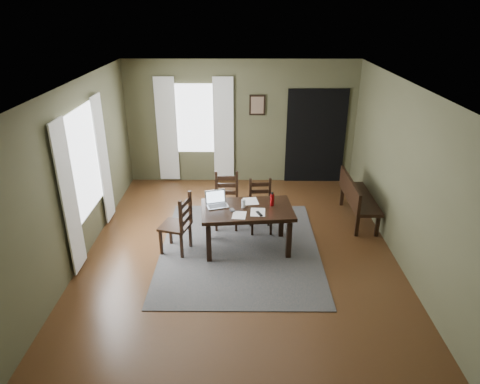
{
  "coord_description": "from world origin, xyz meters",
  "views": [
    {
      "loc": [
        0.05,
        -6.14,
        3.77
      ],
      "look_at": [
        0.0,
        0.3,
        0.9
      ],
      "focal_mm": 32.0,
      "sensor_mm": 36.0,
      "label": 1
    }
  ],
  "objects_px": {
    "laptop": "(216,202)",
    "water_bottle": "(272,200)",
    "chair_end": "(178,225)",
    "chair_back_right": "(261,206)",
    "dining_table": "(247,213)",
    "chair_back_left": "(227,201)",
    "bench": "(356,196)"
  },
  "relations": [
    {
      "from": "chair_back_left",
      "to": "dining_table",
      "type": "bearing_deg",
      "value": -65.62
    },
    {
      "from": "dining_table",
      "to": "chair_end",
      "type": "relative_size",
      "value": 1.52
    },
    {
      "from": "chair_back_left",
      "to": "chair_back_right",
      "type": "relative_size",
      "value": 1.07
    },
    {
      "from": "dining_table",
      "to": "bench",
      "type": "height_order",
      "value": "bench"
    },
    {
      "from": "chair_back_left",
      "to": "chair_end",
      "type": "bearing_deg",
      "value": -129.37
    },
    {
      "from": "chair_back_left",
      "to": "laptop",
      "type": "relative_size",
      "value": 2.45
    },
    {
      "from": "laptop",
      "to": "water_bottle",
      "type": "bearing_deg",
      "value": -18.21
    },
    {
      "from": "bench",
      "to": "laptop",
      "type": "distance_m",
      "value": 2.72
    },
    {
      "from": "water_bottle",
      "to": "dining_table",
      "type": "bearing_deg",
      "value": -165.65
    },
    {
      "from": "water_bottle",
      "to": "chair_back_left",
      "type": "bearing_deg",
      "value": 137.77
    },
    {
      "from": "chair_end",
      "to": "chair_back_right",
      "type": "distance_m",
      "value": 1.55
    },
    {
      "from": "chair_back_left",
      "to": "chair_back_right",
      "type": "xyz_separation_m",
      "value": [
        0.61,
        -0.15,
        -0.03
      ]
    },
    {
      "from": "chair_end",
      "to": "bench",
      "type": "distance_m",
      "value": 3.35
    },
    {
      "from": "chair_end",
      "to": "bench",
      "type": "bearing_deg",
      "value": 126.23
    },
    {
      "from": "chair_end",
      "to": "laptop",
      "type": "distance_m",
      "value": 0.72
    },
    {
      "from": "bench",
      "to": "chair_end",
      "type": "bearing_deg",
      "value": 110.28
    },
    {
      "from": "dining_table",
      "to": "chair_back_left",
      "type": "xyz_separation_m",
      "value": [
        -0.36,
        0.8,
        -0.16
      ]
    },
    {
      "from": "chair_end",
      "to": "chair_back_right",
      "type": "height_order",
      "value": "chair_end"
    },
    {
      "from": "chair_back_right",
      "to": "water_bottle",
      "type": "height_order",
      "value": "water_bottle"
    },
    {
      "from": "chair_back_left",
      "to": "laptop",
      "type": "height_order",
      "value": "chair_back_left"
    },
    {
      "from": "chair_back_left",
      "to": "water_bottle",
      "type": "bearing_deg",
      "value": -42.16
    },
    {
      "from": "chair_back_right",
      "to": "laptop",
      "type": "height_order",
      "value": "laptop"
    },
    {
      "from": "chair_end",
      "to": "water_bottle",
      "type": "xyz_separation_m",
      "value": [
        1.51,
        0.21,
        0.35
      ]
    },
    {
      "from": "chair_end",
      "to": "chair_back_right",
      "type": "relative_size",
      "value": 1.09
    },
    {
      "from": "chair_end",
      "to": "chair_back_right",
      "type": "bearing_deg",
      "value": 135.15
    },
    {
      "from": "chair_end",
      "to": "chair_back_left",
      "type": "height_order",
      "value": "chair_end"
    },
    {
      "from": "chair_end",
      "to": "chair_back_left",
      "type": "bearing_deg",
      "value": 156.5
    },
    {
      "from": "dining_table",
      "to": "water_bottle",
      "type": "distance_m",
      "value": 0.46
    },
    {
      "from": "chair_back_left",
      "to": "chair_back_right",
      "type": "height_order",
      "value": "chair_back_left"
    },
    {
      "from": "laptop",
      "to": "water_bottle",
      "type": "xyz_separation_m",
      "value": [
        0.9,
        -0.01,
        0.05
      ]
    },
    {
      "from": "chair_back_right",
      "to": "laptop",
      "type": "bearing_deg",
      "value": -148.13
    },
    {
      "from": "chair_end",
      "to": "laptop",
      "type": "height_order",
      "value": "chair_end"
    }
  ]
}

